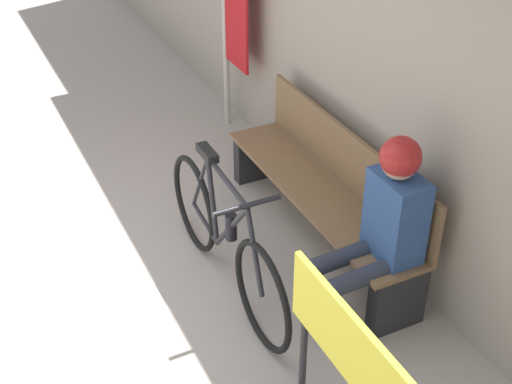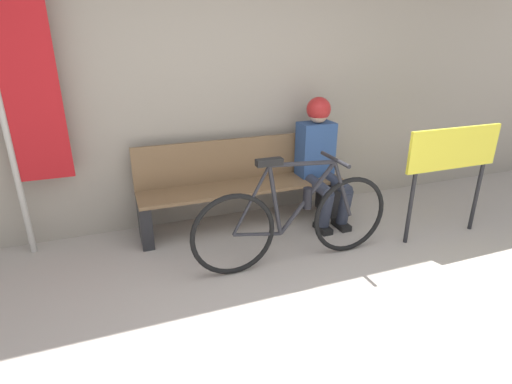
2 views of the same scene
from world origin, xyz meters
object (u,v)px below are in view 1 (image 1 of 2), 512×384
object	(u,v)px
bicycle	(225,241)
signboard	(350,361)
person_seated	(381,222)
park_bench_near	(326,191)

from	to	relation	value
bicycle	signboard	bearing A→B (deg)	-2.39
person_seated	bicycle	bearing A→B (deg)	-130.20
park_bench_near	signboard	distance (m)	1.88
park_bench_near	signboard	world-z (taller)	signboard
park_bench_near	person_seated	size ratio (longest dim) A/B	1.63
park_bench_near	person_seated	bearing A→B (deg)	-8.63
bicycle	person_seated	world-z (taller)	person_seated
bicycle	signboard	xyz separation A→B (m)	(1.46, -0.06, 0.39)
person_seated	signboard	size ratio (longest dim) A/B	1.18
bicycle	person_seated	xyz separation A→B (m)	(0.59, 0.70, 0.31)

